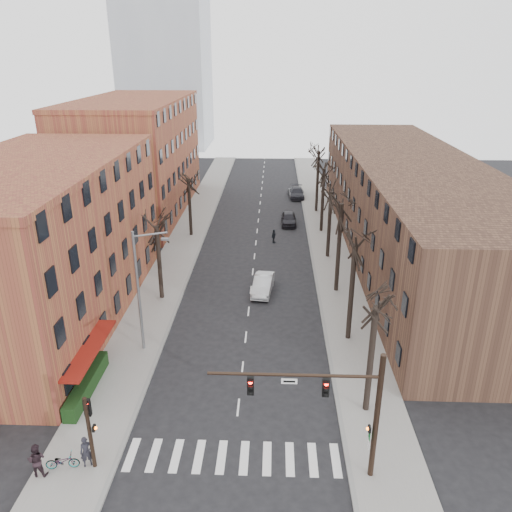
# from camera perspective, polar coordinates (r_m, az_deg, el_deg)

# --- Properties ---
(ground) EXTENTS (160.00, 160.00, 0.00)m
(ground) POSITION_cam_1_polar(r_m,az_deg,el_deg) (28.35, -2.66, -22.00)
(ground) COLOR black
(ground) RESTS_ON ground
(sidewalk_left) EXTENTS (4.00, 90.00, 0.15)m
(sidewalk_left) POSITION_cam_1_polar(r_m,az_deg,el_deg) (59.47, -7.64, 2.71)
(sidewalk_left) COLOR gray
(sidewalk_left) RESTS_ON ground
(sidewalk_right) EXTENTS (4.00, 90.00, 0.15)m
(sidewalk_right) POSITION_cam_1_polar(r_m,az_deg,el_deg) (58.93, 7.90, 2.51)
(sidewalk_right) COLOR gray
(sidewalk_right) RESTS_ON ground
(building_left_near) EXTENTS (12.00, 26.00, 12.00)m
(building_left_near) POSITION_cam_1_polar(r_m,az_deg,el_deg) (41.87, -23.42, 1.15)
(building_left_near) COLOR brown
(building_left_near) RESTS_ON ground
(building_left_far) EXTENTS (12.00, 28.00, 14.00)m
(building_left_far) POSITION_cam_1_polar(r_m,az_deg,el_deg) (67.90, -13.48, 10.81)
(building_left_far) COLOR brown
(building_left_far) RESTS_ON ground
(building_right) EXTENTS (12.00, 50.00, 10.00)m
(building_right) POSITION_cam_1_polar(r_m,az_deg,el_deg) (54.19, 17.14, 5.44)
(building_right) COLOR #523626
(building_right) RESTS_ON ground
(awning_left) EXTENTS (1.20, 7.00, 0.15)m
(awning_left) POSITION_cam_1_polar(r_m,az_deg,el_deg) (34.75, -17.91, -13.67)
(awning_left) COLOR maroon
(awning_left) RESTS_ON ground
(hedge) EXTENTS (0.80, 6.00, 1.00)m
(hedge) POSITION_cam_1_polar(r_m,az_deg,el_deg) (33.67, -18.77, -13.73)
(hedge) COLOR #183211
(hedge) RESTS_ON sidewalk_left
(tree_right_a) EXTENTS (5.20, 5.20, 10.00)m
(tree_right_a) POSITION_cam_1_polar(r_m,az_deg,el_deg) (31.77, 12.40, -16.86)
(tree_right_a) COLOR black
(tree_right_a) RESTS_ON ground
(tree_right_b) EXTENTS (5.20, 5.20, 10.80)m
(tree_right_b) POSITION_cam_1_polar(r_m,az_deg,el_deg) (38.22, 10.43, -9.32)
(tree_right_b) COLOR black
(tree_right_b) RESTS_ON ground
(tree_right_c) EXTENTS (5.20, 5.20, 11.60)m
(tree_right_c) POSITION_cam_1_polar(r_m,az_deg,el_deg) (45.17, 9.11, -4.01)
(tree_right_c) COLOR black
(tree_right_c) RESTS_ON ground
(tree_right_d) EXTENTS (5.20, 5.20, 10.00)m
(tree_right_d) POSITION_cam_1_polar(r_m,az_deg,el_deg) (52.42, 8.15, -0.14)
(tree_right_d) COLOR black
(tree_right_d) RESTS_ON ground
(tree_right_e) EXTENTS (5.20, 5.20, 10.80)m
(tree_right_e) POSITION_cam_1_polar(r_m,az_deg,el_deg) (59.86, 7.43, 2.77)
(tree_right_e) COLOR black
(tree_right_e) RESTS_ON ground
(tree_right_f) EXTENTS (5.20, 5.20, 11.60)m
(tree_right_f) POSITION_cam_1_polar(r_m,az_deg,el_deg) (67.43, 6.87, 5.04)
(tree_right_f) COLOR black
(tree_right_f) RESTS_ON ground
(tree_left_a) EXTENTS (5.20, 5.20, 9.50)m
(tree_left_a) POSITION_cam_1_polar(r_m,az_deg,el_deg) (44.08, -10.67, -4.81)
(tree_left_a) COLOR black
(tree_left_a) RESTS_ON ground
(tree_left_b) EXTENTS (5.20, 5.20, 9.50)m
(tree_left_b) POSITION_cam_1_polar(r_m,az_deg,el_deg) (58.50, -7.40, 2.31)
(tree_left_b) COLOR black
(tree_left_b) RESTS_ON ground
(signal_mast_arm) EXTENTS (8.14, 0.30, 7.20)m
(signal_mast_arm) POSITION_cam_1_polar(r_m,az_deg,el_deg) (24.86, 10.13, -16.37)
(signal_mast_arm) COLOR black
(signal_mast_arm) RESTS_ON ground
(signal_pole_left) EXTENTS (0.47, 0.44, 4.40)m
(signal_pole_left) POSITION_cam_1_polar(r_m,az_deg,el_deg) (27.32, -18.49, -18.05)
(signal_pole_left) COLOR black
(signal_pole_left) RESTS_ON ground
(streetlight) EXTENTS (2.45, 0.22, 9.03)m
(streetlight) POSITION_cam_1_polar(r_m,az_deg,el_deg) (34.82, -13.08, -3.45)
(streetlight) COLOR slate
(streetlight) RESTS_ON ground
(silver_sedan) EXTENTS (2.08, 4.69, 1.50)m
(silver_sedan) POSITION_cam_1_polar(r_m,az_deg,el_deg) (44.16, 0.81, -3.27)
(silver_sedan) COLOR silver
(silver_sedan) RESTS_ON ground
(parked_car_near) EXTENTS (1.83, 4.47, 1.52)m
(parked_car_near) POSITION_cam_1_polar(r_m,az_deg,el_deg) (61.84, 3.76, 4.30)
(parked_car_near) COLOR black
(parked_car_near) RESTS_ON ground
(parked_car_mid) EXTENTS (2.01, 4.94, 1.43)m
(parked_car_mid) POSITION_cam_1_polar(r_m,az_deg,el_deg) (73.77, 4.70, 7.21)
(parked_car_mid) COLOR black
(parked_car_mid) RESTS_ON ground
(parked_car_far) EXTENTS (2.25, 4.37, 1.18)m
(parked_car_far) POSITION_cam_1_polar(r_m,az_deg,el_deg) (74.00, 4.51, 7.16)
(parked_car_far) COLOR #585A5F
(parked_car_far) RESTS_ON ground
(pedestrian_a) EXTENTS (0.75, 0.65, 1.73)m
(pedestrian_a) POSITION_cam_1_polar(r_m,az_deg,el_deg) (28.47, -18.82, -20.42)
(pedestrian_a) COLOR black
(pedestrian_a) RESTS_ON sidewalk_left
(pedestrian_b) EXTENTS (0.93, 0.74, 1.85)m
(pedestrian_b) POSITION_cam_1_polar(r_m,az_deg,el_deg) (28.79, -23.79, -20.56)
(pedestrian_b) COLOR black
(pedestrian_b) RESTS_ON sidewalk_left
(pedestrian_crossing) EXTENTS (0.72, 0.99, 1.56)m
(pedestrian_crossing) POSITION_cam_1_polar(r_m,az_deg,el_deg) (55.62, 2.04, 2.27)
(pedestrian_crossing) COLOR black
(pedestrian_crossing) RESTS_ON ground
(bicycle) EXTENTS (1.74, 0.83, 0.88)m
(bicycle) POSITION_cam_1_polar(r_m,az_deg,el_deg) (29.01, -21.25, -21.01)
(bicycle) COLOR gray
(bicycle) RESTS_ON sidewalk_left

